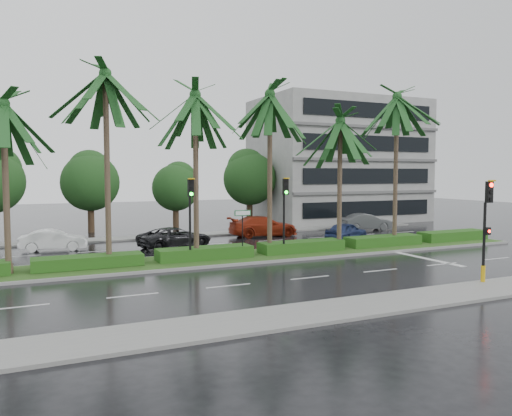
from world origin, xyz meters
name	(u,v)px	position (x,y,z in m)	size (l,w,h in m)	color
ground	(263,260)	(0.00, 0.00, 0.00)	(120.00, 120.00, 0.00)	black
near_sidewalk	(384,303)	(0.00, -10.20, 0.06)	(40.00, 2.40, 0.12)	slate
far_sidewalk	(196,235)	(0.00, 12.00, 0.06)	(40.00, 2.00, 0.12)	slate
median	(255,256)	(0.00, 1.00, 0.08)	(36.00, 4.00, 0.15)	gray
hedge	(255,250)	(0.00, 1.00, 0.45)	(35.20, 1.40, 0.60)	#1F4F16
lane_markings	(315,257)	(3.04, -0.43, 0.01)	(34.00, 13.06, 0.01)	silver
palm_row	(234,110)	(-1.25, 1.02, 8.18)	(26.30, 4.20, 10.30)	#403025
signal_near	(486,227)	(6.00, -9.39, 2.50)	(0.34, 0.45, 4.36)	black
signal_median_left	(190,207)	(-4.00, 0.30, 3.00)	(0.34, 0.42, 4.36)	black
signal_median_right	(285,205)	(1.50, 0.30, 3.00)	(0.34, 0.42, 4.36)	black
street_sign	(243,222)	(-1.00, 0.48, 2.12)	(0.95, 0.09, 2.60)	black
bg_trees	(187,177)	(1.02, 17.59, 4.41)	(32.92, 5.12, 7.39)	#342317
building	(338,161)	(17.00, 18.00, 6.00)	(16.00, 10.00, 12.00)	gray
car_white	(54,240)	(-10.22, 8.51, 0.65)	(3.93, 1.37, 1.29)	white
car_darkgrey	(175,238)	(-3.12, 6.48, 0.66)	(4.75, 2.19, 1.32)	black
car_red	(263,226)	(4.50, 9.38, 0.76)	(5.25, 2.13, 1.52)	maroon
car_blue	(346,231)	(9.00, 5.05, 0.63)	(3.70, 1.49, 1.26)	navy
car_grey	(366,222)	(14.05, 9.38, 0.70)	(4.24, 1.48, 1.40)	#4C4E50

